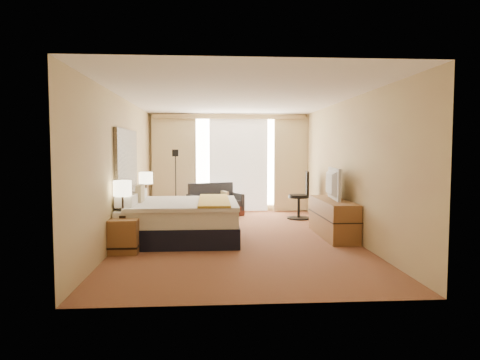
{
  "coord_description": "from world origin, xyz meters",
  "views": [
    {
      "loc": [
        -0.49,
        -7.94,
        1.64
      ],
      "look_at": [
        0.08,
        0.4,
        1.06
      ],
      "focal_mm": 32.0,
      "sensor_mm": 36.0,
      "label": 1
    }
  ],
  "objects": [
    {
      "name": "headboard",
      "position": [
        -2.06,
        0.2,
        1.28
      ],
      "size": [
        0.06,
        1.85,
        1.5
      ],
      "primitive_type": "cube",
      "color": "black",
      "rests_on": "wall_left"
    },
    {
      "name": "nightstand_right",
      "position": [
        -1.87,
        1.45,
        0.28
      ],
      "size": [
        0.45,
        0.52,
        0.55
      ],
      "primitive_type": "cube",
      "color": "brown",
      "rests_on": "floor"
    },
    {
      "name": "media_dresser",
      "position": [
        1.83,
        0.0,
        0.35
      ],
      "size": [
        0.5,
        1.8,
        0.7
      ],
      "primitive_type": "cube",
      "color": "brown",
      "rests_on": "floor"
    },
    {
      "name": "wall_left",
      "position": [
        -2.1,
        0.0,
        1.3
      ],
      "size": [
        0.02,
        7.0,
        2.6
      ],
      "primitive_type": "cube",
      "color": "tan",
      "rests_on": "ground"
    },
    {
      "name": "floor",
      "position": [
        0.0,
        0.0,
        0.0
      ],
      "size": [
        4.2,
        7.0,
        0.02
      ],
      "primitive_type": "cube",
      "color": "maroon",
      "rests_on": "ground"
    },
    {
      "name": "lamp_right",
      "position": [
        -1.89,
        1.38,
        1.03
      ],
      "size": [
        0.29,
        0.29,
        0.62
      ],
      "color": "black",
      "rests_on": "nightstand_right"
    },
    {
      "name": "tissue_box",
      "position": [
        -1.8,
        -0.94,
        0.6
      ],
      "size": [
        0.15,
        0.15,
        0.1
      ],
      "primitive_type": "cube",
      "rotation": [
        0.0,
        0.0,
        -0.43
      ],
      "color": "#81ABC8",
      "rests_on": "nightstand_left"
    },
    {
      "name": "loveseat",
      "position": [
        -0.39,
        2.75,
        0.27
      ],
      "size": [
        1.47,
        1.16,
        0.81
      ],
      "rotation": [
        0.0,
        0.0,
        0.41
      ],
      "color": "#4F2016",
      "rests_on": "floor"
    },
    {
      "name": "television",
      "position": [
        1.78,
        0.14,
        1.0
      ],
      "size": [
        0.24,
        1.05,
        0.6
      ],
      "primitive_type": "imported",
      "rotation": [
        0.0,
        0.0,
        1.47
      ],
      "color": "black",
      "rests_on": "media_dresser"
    },
    {
      "name": "curtains",
      "position": [
        -0.0,
        3.39,
        1.41
      ],
      "size": [
        4.12,
        0.19,
        2.56
      ],
      "color": "#CCBB8F",
      "rests_on": "floor"
    },
    {
      "name": "floor_lamp",
      "position": [
        -1.36,
        2.77,
        1.17
      ],
      "size": [
        0.21,
        0.21,
        1.66
      ],
      "color": "black",
      "rests_on": "floor"
    },
    {
      "name": "wall_front",
      "position": [
        0.0,
        -3.5,
        1.3
      ],
      "size": [
        4.2,
        0.02,
        2.6
      ],
      "primitive_type": "cube",
      "color": "tan",
      "rests_on": "ground"
    },
    {
      "name": "window",
      "position": [
        0.25,
        3.47,
        1.32
      ],
      "size": [
        2.3,
        0.02,
        2.3
      ],
      "primitive_type": "cube",
      "color": "white",
      "rests_on": "wall_back"
    },
    {
      "name": "desk_chair",
      "position": [
        1.67,
        2.09,
        0.51
      ],
      "size": [
        0.55,
        0.55,
        1.14
      ],
      "rotation": [
        0.0,
        0.0,
        -0.16
      ],
      "color": "black",
      "rests_on": "floor"
    },
    {
      "name": "nightstand_left",
      "position": [
        -1.87,
        -1.05,
        0.28
      ],
      "size": [
        0.45,
        0.52,
        0.55
      ],
      "primitive_type": "cube",
      "color": "brown",
      "rests_on": "floor"
    },
    {
      "name": "bed",
      "position": [
        -1.06,
        -0.11,
        0.37
      ],
      "size": [
        2.08,
        1.91,
        1.01
      ],
      "color": "black",
      "rests_on": "floor"
    },
    {
      "name": "wall_back",
      "position": [
        0.0,
        3.5,
        1.3
      ],
      "size": [
        4.2,
        0.02,
        2.6
      ],
      "primitive_type": "cube",
      "color": "tan",
      "rests_on": "ground"
    },
    {
      "name": "wall_right",
      "position": [
        2.1,
        0.0,
        1.3
      ],
      "size": [
        0.02,
        7.0,
        2.6
      ],
      "primitive_type": "cube",
      "color": "tan",
      "rests_on": "ground"
    },
    {
      "name": "lamp_left",
      "position": [
        -1.91,
        -0.99,
        1.02
      ],
      "size": [
        0.29,
        0.29,
        0.61
      ],
      "color": "black",
      "rests_on": "nightstand_left"
    },
    {
      "name": "telephone",
      "position": [
        -1.77,
        1.41,
        0.59
      ],
      "size": [
        0.2,
        0.17,
        0.07
      ],
      "primitive_type": "cube",
      "rotation": [
        0.0,
        0.0,
        0.17
      ],
      "color": "black",
      "rests_on": "nightstand_right"
    },
    {
      "name": "ceiling",
      "position": [
        0.0,
        0.0,
        2.6
      ],
      "size": [
        4.2,
        7.0,
        0.02
      ],
      "primitive_type": "cube",
      "color": "white",
      "rests_on": "wall_back"
    }
  ]
}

